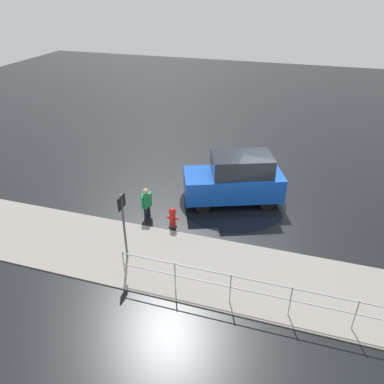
{
  "coord_description": "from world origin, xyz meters",
  "views": [
    {
      "loc": [
        -0.9,
        13.02,
        8.05
      ],
      "look_at": [
        2.76,
        1.12,
        0.9
      ],
      "focal_mm": 35.0,
      "sensor_mm": 36.0,
      "label": 1
    }
  ],
  "objects_px": {
    "sign_post": "(123,218)",
    "moving_hatchback": "(235,179)",
    "pedestrian": "(146,201)",
    "fire_hydrant": "(173,218)"
  },
  "relations": [
    {
      "from": "fire_hydrant",
      "to": "pedestrian",
      "type": "height_order",
      "value": "pedestrian"
    },
    {
      "from": "moving_hatchback",
      "to": "fire_hydrant",
      "type": "xyz_separation_m",
      "value": [
        1.81,
        2.47,
        -0.63
      ]
    },
    {
      "from": "moving_hatchback",
      "to": "sign_post",
      "type": "bearing_deg",
      "value": 59.97
    },
    {
      "from": "moving_hatchback",
      "to": "pedestrian",
      "type": "bearing_deg",
      "value": 35.14
    },
    {
      "from": "moving_hatchback",
      "to": "fire_hydrant",
      "type": "height_order",
      "value": "moving_hatchback"
    },
    {
      "from": "sign_post",
      "to": "moving_hatchback",
      "type": "bearing_deg",
      "value": -120.03
    },
    {
      "from": "moving_hatchback",
      "to": "sign_post",
      "type": "xyz_separation_m",
      "value": [
        2.65,
        4.58,
        0.55
      ]
    },
    {
      "from": "fire_hydrant",
      "to": "sign_post",
      "type": "distance_m",
      "value": 2.56
    },
    {
      "from": "moving_hatchback",
      "to": "pedestrian",
      "type": "relative_size",
      "value": 3.48
    },
    {
      "from": "fire_hydrant",
      "to": "sign_post",
      "type": "relative_size",
      "value": 0.33
    }
  ]
}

